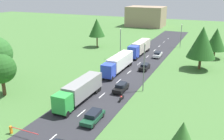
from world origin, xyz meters
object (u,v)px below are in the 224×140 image
(barrier_gate, at_px, (15,130))
(distant_building, at_px, (146,16))
(lamppost_third, at_px, (120,42))
(lamppost_fourth, at_px, (181,34))
(tree_pine, at_px, (1,69))
(car_fifth, at_px, (158,54))
(tree_maple, at_px, (97,28))
(truck_second, at_px, (118,63))
(truck_third, at_px, (140,47))
(car_third, at_px, (121,87))
(lamppost_second, at_px, (144,65))
(car_second, at_px, (93,116))
(tree_ash, at_px, (216,39))
(motorcycle_courier, at_px, (122,98))
(tree_oak, at_px, (202,42))
(truck_lead, at_px, (80,90))
(car_fourth, at_px, (145,67))

(barrier_gate, relative_size, distant_building, 0.26)
(lamppost_third, distance_m, lamppost_fourth, 23.34)
(tree_pine, bearing_deg, car_fifth, 62.33)
(car_fifth, xyz_separation_m, lamppost_third, (-9.13, -4.63, 3.63))
(lamppost_fourth, height_order, tree_maple, tree_maple)
(distant_building, bearing_deg, truck_second, -78.34)
(truck_third, xyz_separation_m, tree_pine, (-13.37, -36.07, 2.66))
(truck_third, height_order, car_fifth, truck_third)
(car_third, bearing_deg, lamppost_second, 27.84)
(truck_third, bearing_deg, car_second, -81.97)
(truck_second, distance_m, tree_ash, 28.62)
(car_third, bearing_deg, tree_ash, 65.14)
(lamppost_second, relative_size, lamppost_fourth, 1.22)
(truck_second, distance_m, tree_maple, 26.07)
(truck_third, distance_m, car_second, 38.35)
(motorcycle_courier, relative_size, tree_oak, 0.20)
(truck_lead, relative_size, lamppost_second, 1.31)
(truck_lead, bearing_deg, motorcycle_courier, 25.52)
(motorcycle_courier, height_order, lamppost_third, lamppost_third)
(car_second, xyz_separation_m, tree_pine, (-18.73, 1.88, 4.04))
(tree_oak, bearing_deg, lamppost_third, 175.62)
(car_second, relative_size, tree_pine, 0.62)
(truck_third, xyz_separation_m, tree_maple, (-15.58, 4.32, 4.01))
(car_fifth, xyz_separation_m, tree_oak, (11.43, -6.20, 5.48))
(car_fourth, bearing_deg, distant_building, 106.31)
(car_third, bearing_deg, lamppost_fourth, 84.45)
(lamppost_second, xyz_separation_m, distant_building, (-23.05, 79.50, -0.26))
(car_third, height_order, barrier_gate, car_third)
(car_fifth, distance_m, barrier_gate, 45.19)
(truck_lead, height_order, tree_ash, tree_ash)
(tree_pine, relative_size, tree_ash, 0.92)
(car_fifth, bearing_deg, tree_pine, -117.67)
(tree_maple, relative_size, tree_pine, 1.21)
(car_third, relative_size, tree_ash, 0.52)
(truck_lead, xyz_separation_m, tree_maple, (-15.85, 37.30, 4.16))
(car_fourth, relative_size, tree_oak, 0.42)
(truck_second, relative_size, lamppost_third, 1.62)
(tree_maple, bearing_deg, lamppost_fourth, 22.60)
(car_fourth, relative_size, tree_ash, 0.51)
(car_second, relative_size, tree_oak, 0.46)
(truck_lead, height_order, car_fifth, truck_lead)
(tree_maple, bearing_deg, car_second, -63.65)
(tree_oak, bearing_deg, lamppost_second, -114.65)
(barrier_gate, relative_size, tree_ash, 0.57)
(motorcycle_courier, height_order, tree_maple, tree_maple)
(motorcycle_courier, bearing_deg, tree_ash, 69.67)
(truck_third, relative_size, car_fifth, 2.77)
(lamppost_third, distance_m, tree_ash, 25.28)
(motorcycle_courier, relative_size, tree_maple, 0.22)
(barrier_gate, height_order, lamppost_second, lamppost_second)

